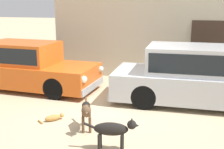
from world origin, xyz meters
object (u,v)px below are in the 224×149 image
at_px(parked_sedan_nearest, 26,65).
at_px(stray_dog_tan, 86,110).
at_px(stray_cat, 54,118).
at_px(parked_sedan_second, 195,75).
at_px(stray_dog_spotted, 114,130).

distance_m(parked_sedan_nearest, stray_dog_tan, 3.91).
xyz_separation_m(stray_dog_tan, stray_cat, (-0.92, 0.31, -0.38)).
height_order(parked_sedan_second, stray_dog_spotted, parked_sedan_second).
relative_size(parked_sedan_nearest, stray_dog_spotted, 4.43).
distance_m(stray_dog_spotted, stray_cat, 2.03).
height_order(parked_sedan_nearest, stray_dog_tan, parked_sedan_nearest).
bearing_deg(parked_sedan_nearest, stray_dog_spotted, -38.39).
relative_size(parked_sedan_second, stray_dog_tan, 4.81).
height_order(stray_dog_tan, stray_cat, stray_dog_tan).
bearing_deg(stray_cat, parked_sedan_second, -9.69).
bearing_deg(stray_dog_spotted, parked_sedan_nearest, 129.27).
relative_size(stray_dog_tan, stray_cat, 1.81).
bearing_deg(stray_dog_tan, parked_sedan_nearest, -151.46).
distance_m(stray_dog_spotted, stray_dog_tan, 1.07).
relative_size(parked_sedan_second, stray_cat, 8.71).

